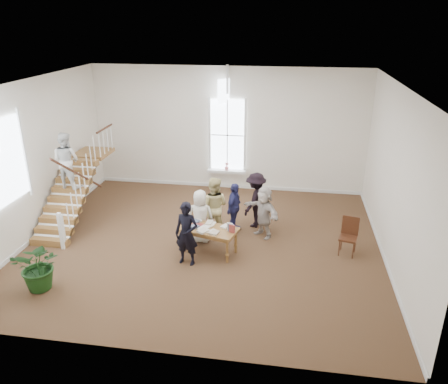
% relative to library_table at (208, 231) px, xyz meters
% --- Properties ---
extents(ground, '(10.00, 10.00, 0.00)m').
position_rel_library_table_xyz_m(ground, '(-0.21, 0.50, -0.66)').
color(ground, '#4C2E1E').
rests_on(ground, ground).
extents(room_shell, '(10.49, 10.00, 10.00)m').
position_rel_library_table_xyz_m(room_shell, '(-0.21, 4.89, -0.26)').
color(room_shell, white).
rests_on(room_shell, ground).
extents(staircase, '(1.10, 4.10, 2.92)m').
position_rel_library_table_xyz_m(staircase, '(-4.56, 1.25, 0.96)').
color(staircase, brown).
rests_on(staircase, ground).
extents(library_table, '(1.73, 1.18, 0.80)m').
position_rel_library_table_xyz_m(library_table, '(0.00, 0.00, 0.00)').
color(library_table, brown).
rests_on(library_table, ground).
extents(police_officer, '(0.69, 0.52, 1.73)m').
position_rel_library_table_xyz_m(police_officer, '(-0.44, -0.65, 0.21)').
color(police_officer, black).
rests_on(police_officer, ground).
extents(elderly_woman, '(0.80, 0.55, 1.57)m').
position_rel_library_table_xyz_m(elderly_woman, '(-0.34, 0.60, 0.13)').
color(elderly_woman, silver).
rests_on(elderly_woman, ground).
extents(person_yellow, '(0.94, 0.76, 1.80)m').
position_rel_library_table_xyz_m(person_yellow, '(-0.04, 1.10, 0.24)').
color(person_yellow, '#D8C987').
rests_on(person_yellow, ground).
extents(woman_cluster_a, '(0.58, 0.96, 1.53)m').
position_rel_library_table_xyz_m(woman_cluster_a, '(0.53, 1.40, 0.11)').
color(woman_cluster_a, navy).
rests_on(woman_cluster_a, ground).
extents(woman_cluster_b, '(1.03, 1.28, 1.73)m').
position_rel_library_table_xyz_m(woman_cluster_b, '(1.13, 1.85, 0.21)').
color(woman_cluster_b, black).
rests_on(woman_cluster_b, ground).
extents(woman_cluster_c, '(1.35, 1.34, 1.56)m').
position_rel_library_table_xyz_m(woman_cluster_c, '(1.43, 1.20, 0.12)').
color(woman_cluster_c, beige).
rests_on(woman_cluster_c, ground).
extents(floor_plant, '(1.23, 1.10, 1.24)m').
position_rel_library_table_xyz_m(floor_plant, '(-3.61, -2.33, -0.04)').
color(floor_plant, '#143811').
rests_on(floor_plant, ground).
extents(side_chair, '(0.56, 0.56, 1.06)m').
position_rel_library_table_xyz_m(side_chair, '(3.81, 0.57, -0.06)').
color(side_chair, '#321C0D').
rests_on(side_chair, ground).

